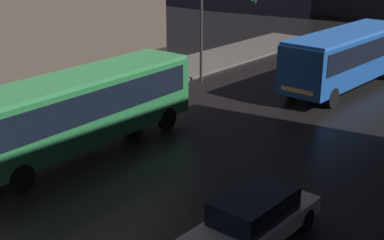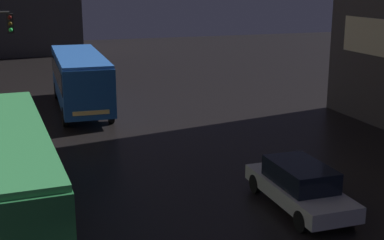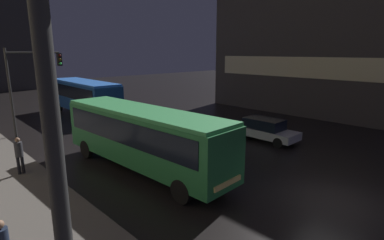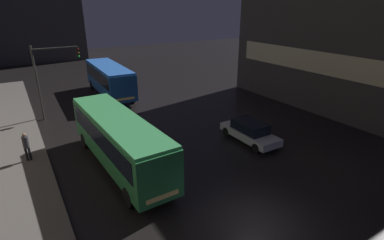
{
  "view_description": "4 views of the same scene",
  "coord_description": "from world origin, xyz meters",
  "px_view_note": "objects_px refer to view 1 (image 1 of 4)",
  "views": [
    {
      "loc": [
        12.47,
        -4.43,
        8.31
      ],
      "look_at": [
        1.13,
        9.01,
        2.01
      ],
      "focal_mm": 50.0,
      "sensor_mm": 36.0,
      "label": 1
    },
    {
      "loc": [
        -3.06,
        -7.45,
        7.08
      ],
      "look_at": [
        2.64,
        9.29,
        2.49
      ],
      "focal_mm": 50.0,
      "sensor_mm": 36.0,
      "label": 2
    },
    {
      "loc": [
        -11.47,
        -3.85,
        5.79
      ],
      "look_at": [
        1.92,
        9.93,
        1.38
      ],
      "focal_mm": 28.0,
      "sensor_mm": 36.0,
      "label": 3
    },
    {
      "loc": [
        -7.93,
        -7.54,
        8.98
      ],
      "look_at": [
        1.22,
        7.5,
        2.14
      ],
      "focal_mm": 28.0,
      "sensor_mm": 36.0,
      "label": 4
    }
  ],
  "objects_px": {
    "car_taxi": "(254,218)",
    "pedestrian_mid": "(79,83)",
    "traffic_light_main": "(220,12)",
    "bus_near": "(83,104)",
    "bus_far": "(346,54)"
  },
  "relations": [
    {
      "from": "bus_near",
      "to": "bus_far",
      "type": "relative_size",
      "value": 1.05
    },
    {
      "from": "bus_far",
      "to": "traffic_light_main",
      "type": "height_order",
      "value": "traffic_light_main"
    },
    {
      "from": "traffic_light_main",
      "to": "car_taxi",
      "type": "bearing_deg",
      "value": -49.06
    },
    {
      "from": "traffic_light_main",
      "to": "pedestrian_mid",
      "type": "bearing_deg",
      "value": -111.55
    },
    {
      "from": "car_taxi",
      "to": "traffic_light_main",
      "type": "height_order",
      "value": "traffic_light_main"
    },
    {
      "from": "bus_near",
      "to": "pedestrian_mid",
      "type": "distance_m",
      "value": 5.76
    },
    {
      "from": "bus_near",
      "to": "pedestrian_mid",
      "type": "bearing_deg",
      "value": -38.94
    },
    {
      "from": "bus_near",
      "to": "bus_far",
      "type": "bearing_deg",
      "value": -107.33
    },
    {
      "from": "car_taxi",
      "to": "bus_far",
      "type": "bearing_deg",
      "value": -72.94
    },
    {
      "from": "traffic_light_main",
      "to": "bus_far",
      "type": "bearing_deg",
      "value": 35.56
    },
    {
      "from": "bus_near",
      "to": "pedestrian_mid",
      "type": "height_order",
      "value": "bus_near"
    },
    {
      "from": "bus_far",
      "to": "pedestrian_mid",
      "type": "distance_m",
      "value": 14.31
    },
    {
      "from": "bus_near",
      "to": "traffic_light_main",
      "type": "height_order",
      "value": "traffic_light_main"
    },
    {
      "from": "car_taxi",
      "to": "pedestrian_mid",
      "type": "distance_m",
      "value": 14.2
    },
    {
      "from": "bus_far",
      "to": "car_taxi",
      "type": "height_order",
      "value": "bus_far"
    }
  ]
}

